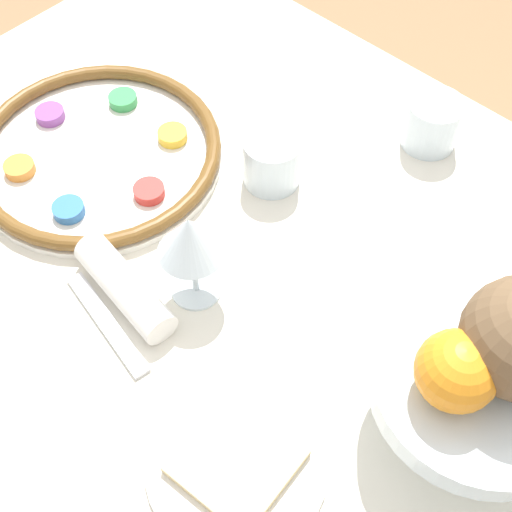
% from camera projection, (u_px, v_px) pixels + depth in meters
% --- Properties ---
extents(ground_plane, '(8.00, 8.00, 0.00)m').
position_uv_depth(ground_plane, '(252.00, 463.00, 1.52)').
color(ground_plane, '#99704C').
extents(dining_table, '(1.17, 0.86, 0.77)m').
position_uv_depth(dining_table, '(251.00, 386.00, 1.21)').
color(dining_table, silver).
rests_on(dining_table, ground_plane).
extents(seder_plate, '(0.34, 0.34, 0.03)m').
position_uv_depth(seder_plate, '(98.00, 152.00, 0.97)').
color(seder_plate, silver).
rests_on(seder_plate, dining_table).
extents(wine_glass, '(0.08, 0.08, 0.14)m').
position_uv_depth(wine_glass, '(190.00, 239.00, 0.78)').
color(wine_glass, silver).
rests_on(wine_glass, dining_table).
extents(fruit_stand, '(0.22, 0.22, 0.11)m').
position_uv_depth(fruit_stand, '(479.00, 388.00, 0.69)').
color(fruit_stand, silver).
rests_on(fruit_stand, dining_table).
extents(orange_fruit, '(0.08, 0.08, 0.08)m').
position_uv_depth(orange_fruit, '(457.00, 371.00, 0.64)').
color(orange_fruit, orange).
rests_on(orange_fruit, fruit_stand).
extents(bread_plate, '(0.19, 0.19, 0.02)m').
position_uv_depth(bread_plate, '(237.00, 464.00, 0.73)').
color(bread_plate, silver).
rests_on(bread_plate, dining_table).
extents(napkin_roll, '(0.16, 0.06, 0.04)m').
position_uv_depth(napkin_roll, '(125.00, 287.00, 0.84)').
color(napkin_roll, white).
rests_on(napkin_roll, dining_table).
extents(cup_mid, '(0.08, 0.08, 0.07)m').
position_uv_depth(cup_mid, '(432.00, 123.00, 0.98)').
color(cup_mid, silver).
rests_on(cup_mid, dining_table).
extents(cup_far, '(0.08, 0.08, 0.07)m').
position_uv_depth(cup_far, '(272.00, 161.00, 0.94)').
color(cup_far, silver).
rests_on(cup_far, dining_table).
extents(spoon, '(0.16, 0.05, 0.01)m').
position_uv_depth(spoon, '(107.00, 324.00, 0.83)').
color(spoon, silver).
rests_on(spoon, dining_table).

